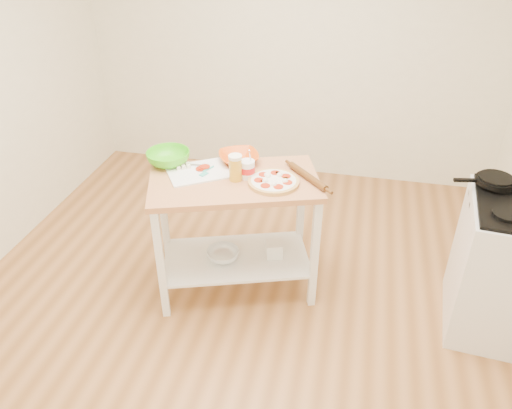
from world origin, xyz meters
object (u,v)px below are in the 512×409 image
Objects in this scene: skillet at (494,181)px; orange_bowl at (239,158)px; pizza at (274,181)px; shelf_glass_bowl at (223,255)px; cutting_board at (198,171)px; gas_stove at (507,267)px; rolling_pin at (308,177)px; knife at (178,164)px; beer_pint at (235,168)px; yogurt_tub at (247,169)px; shelf_bin at (274,249)px; prep_island at (235,212)px; green_bowl at (168,158)px; spatula at (206,171)px.

skillet is 1.38× the size of orange_bowl.
shelf_glass_bowl is at bearing -172.46° from pizza.
gas_stove is at bearing -33.91° from cutting_board.
rolling_pin is 0.85m from shelf_glass_bowl.
pizza reaches higher than cutting_board.
orange_bowl is (0.39, 0.16, 0.02)m from knife.
beer_pint is 0.09m from yogurt_tub.
gas_stove reaches higher than beer_pint.
rolling_pin reaches higher than cutting_board.
cutting_board reaches higher than shelf_bin.
cutting_board is 2.34× the size of yogurt_tub.
shelf_glass_bowl is at bearing -165.36° from rolling_pin.
prep_island is 0.38m from pizza.
skillet reaches higher than shelf_bin.
pizza reaches higher than shelf_bin.
pizza is 0.60m from shelf_bin.
green_bowl reaches higher than prep_island.
shelf_bin is (0.52, 0.03, -0.59)m from cutting_board.
green_bowl reaches higher than knife.
knife reaches higher than shelf_glass_bowl.
pizza is at bearing -36.97° from cutting_board.
green_bowl is 0.79m from shelf_glass_bowl.
orange_bowl reaches higher than shelf_bin.
pizza is 0.67× the size of cutting_board.
knife is 1.27× the size of yogurt_tub.
prep_island is at bearing -82.63° from orange_bowl.
prep_island is 0.43m from shelf_bin.
orange_bowl reaches higher than pizza.
yogurt_tub reaches higher than rolling_pin.
spatula is 0.57× the size of orange_bowl.
knife reaches higher than shelf_bin.
beer_pint is 0.72m from shelf_bin.
gas_stove is at bearing -7.60° from orange_bowl.
shelf_bin is at bearing -171.76° from rolling_pin.
skillet is 1.15m from rolling_pin.
gas_stove is 2.08m from cutting_board.
knife is at bearing -18.20° from green_bowl.
beer_pint reaches higher than shelf_bin.
skillet is 1.61× the size of shelf_glass_bowl.
shelf_glass_bowl is (-0.10, -0.04, -0.69)m from beer_pint.
beer_pint reaches higher than shelf_glass_bowl.
green_bowl is 0.97m from rolling_pin.
beer_pint is at bearing -41.58° from cutting_board.
shelf_glass_bowl is at bearing -100.61° from orange_bowl.
pizza reaches higher than rolling_pin.
gas_stove is at bearing -2.49° from shelf_bin.
orange_bowl is 1.54× the size of beer_pint.
prep_island reaches higher than shelf_bin.
yogurt_tub is (0.34, 0.01, 0.05)m from cutting_board.
cutting_board is at bearing -137.82° from orange_bowl.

